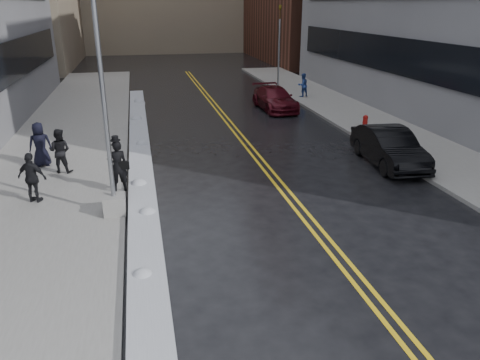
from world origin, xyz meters
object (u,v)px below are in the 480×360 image
fire_hydrant (365,121)px  traffic_signal (279,43)px  lamppost (108,139)px  pedestrian_d (32,178)px  pedestrian_b (60,151)px  pedestrian_fedora (118,166)px  pedestrian_c (40,144)px  pedestrian_east (303,85)px  car_maroon (275,99)px  car_black (389,147)px

fire_hydrant → traffic_signal: (-0.50, 14.00, 2.85)m
lamppost → traffic_signal: bearing=61.8°
pedestrian_d → lamppost: bearing=171.3°
pedestrian_b → pedestrian_fedora: bearing=147.0°
lamppost → pedestrian_c: 6.27m
traffic_signal → pedestrian_east: (0.36, -4.74, -2.45)m
pedestrian_b → car_maroon: (11.38, 9.85, -0.31)m
traffic_signal → pedestrian_east: size_ratio=3.76×
fire_hydrant → pedestrian_c: 15.51m
pedestrian_fedora → pedestrian_d: bearing=-4.9°
pedestrian_d → fire_hydrant: bearing=-134.6°
pedestrian_c → pedestrian_d: 3.81m
pedestrian_d → pedestrian_b: bearing=-77.5°
car_maroon → car_black: bearing=-84.4°
pedestrian_b → traffic_signal: bearing=-112.7°
fire_hydrant → traffic_signal: bearing=92.0°
pedestrian_d → car_maroon: size_ratio=0.35×
pedestrian_c → car_maroon: pedestrian_c is taller
traffic_signal → pedestrian_d: size_ratio=3.60×
car_black → lamppost: bearing=-160.9°
pedestrian_b → car_black: size_ratio=0.37×
lamppost → fire_hydrant: (12.30, 8.00, -1.98)m
fire_hydrant → pedestrian_b: 14.87m
pedestrian_east → car_black: (-1.36, -14.38, -0.19)m
pedestrian_c → pedestrian_east: pedestrian_c is taller
pedestrian_east → car_maroon: pedestrian_east is taller
lamppost → pedestrian_c: bearing=119.2°
lamppost → traffic_signal: size_ratio=1.27×
lamppost → pedestrian_d: 3.37m
pedestrian_c → car_black: 13.98m
traffic_signal → pedestrian_east: traffic_signal is taller
pedestrian_d → car_maroon: (11.84, 12.70, -0.29)m
pedestrian_east → car_black: bearing=67.7°
lamppost → car_black: lamppost is taller
pedestrian_east → car_black: size_ratio=0.35×
pedestrian_b → pedestrian_d: (-0.46, -2.85, -0.02)m
traffic_signal → pedestrian_c: traffic_signal is taller
pedestrian_b → car_black: 13.00m
pedestrian_fedora → pedestrian_east: pedestrian_fedora is taller
pedestrian_d → pedestrian_east: (14.73, 15.74, -0.04)m
traffic_signal → car_maroon: bearing=-108.0°
lamppost → car_maroon: size_ratio=1.60×
pedestrian_b → car_maroon: bearing=-123.5°
pedestrian_c → car_black: size_ratio=0.38×
pedestrian_d → car_maroon: pedestrian_d is taller
traffic_signal → pedestrian_b: 22.59m
pedestrian_fedora → pedestrian_b: (-2.21, 2.50, -0.05)m
pedestrian_b → pedestrian_east: bearing=-122.3°
pedestrian_b → pedestrian_c: pedestrian_c is taller
traffic_signal → car_maroon: size_ratio=1.26×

